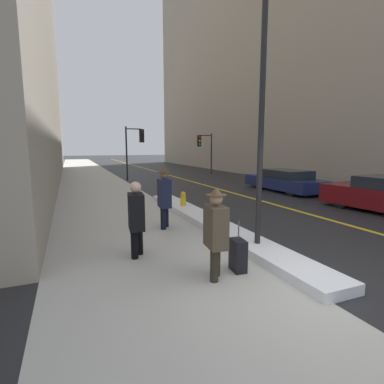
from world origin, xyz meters
TOP-DOWN VIEW (x-y plane):
  - ground_plane at (0.00, 0.00)m, footprint 160.00×160.00m
  - sidewalk_slab at (-2.00, 15.00)m, footprint 4.00×80.00m
  - road_centre_stripe at (4.00, 15.00)m, footprint 0.16×80.00m
  - snow_bank_curb at (0.24, 4.26)m, footprint 0.81×9.31m
  - building_facade_right at (13.00, 22.00)m, footprint 6.00×36.00m
  - lamp_post at (0.26, 1.89)m, footprint 0.28×0.28m
  - traffic_light_near at (0.92, 17.25)m, footprint 1.31×0.40m
  - traffic_light_far at (6.86, 19.12)m, footprint 1.31×0.32m
  - pedestrian_with_shoulder_bag at (-1.20, 1.01)m, footprint 0.34×0.72m
  - pedestrian_in_glasses at (-2.22, 2.55)m, footprint 0.35×0.54m
  - pedestrian_in_fedora at (-1.05, 4.43)m, footprint 0.37×0.56m
  - parked_car_navy at (6.80, 8.97)m, footprint 1.73×4.66m
  - rolling_suitcase at (-0.68, 1.13)m, footprint 0.26×0.38m
  - fire_hydrant at (0.24, 6.37)m, footprint 0.20×0.20m

SIDE VIEW (x-z plane):
  - ground_plane at x=0.00m, z-range 0.00..0.00m
  - road_centre_stripe at x=4.00m, z-range 0.00..0.00m
  - sidewalk_slab at x=-2.00m, z-range 0.00..0.01m
  - snow_bank_curb at x=0.24m, z-range 0.00..0.19m
  - rolling_suitcase at x=-0.68m, z-range -0.17..0.78m
  - fire_hydrant at x=0.24m, z-range 0.00..0.70m
  - parked_car_navy at x=6.80m, z-range -0.02..1.08m
  - pedestrian_in_glasses at x=-2.22m, z-range 0.09..1.65m
  - pedestrian_with_shoulder_bag at x=-1.20m, z-range 0.07..1.67m
  - pedestrian_in_fedora at x=-1.05m, z-range 0.08..1.79m
  - traffic_light_far at x=6.86m, z-range 0.73..4.06m
  - traffic_light_near at x=0.92m, z-range 0.80..4.40m
  - lamp_post at x=0.26m, z-range 0.50..5.89m
  - building_facade_right at x=13.00m, z-range 0.00..27.33m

